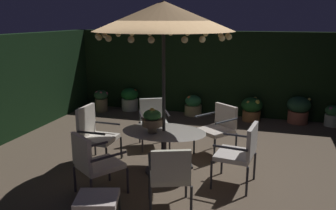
% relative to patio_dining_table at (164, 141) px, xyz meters
% --- Properties ---
extents(ground_plane, '(8.04, 7.95, 0.02)m').
position_rel_patio_dining_table_xyz_m(ground_plane, '(0.16, 0.16, -0.54)').
color(ground_plane, brown).
extents(hedge_backdrop_rear, '(8.04, 0.30, 2.21)m').
position_rel_patio_dining_table_xyz_m(hedge_backdrop_rear, '(0.16, 3.98, 0.57)').
color(hedge_backdrop_rear, black).
rests_on(hedge_backdrop_rear, ground_plane).
extents(patio_dining_table, '(1.42, 0.99, 0.72)m').
position_rel_patio_dining_table_xyz_m(patio_dining_table, '(0.00, 0.00, 0.00)').
color(patio_dining_table, '#2D2932').
rests_on(patio_dining_table, ground_plane).
extents(patio_umbrella, '(2.20, 2.20, 2.87)m').
position_rel_patio_dining_table_xyz_m(patio_umbrella, '(0.00, -0.00, 2.03)').
color(patio_umbrella, '#302F2D').
rests_on(patio_umbrella, ground_plane).
extents(centerpiece_planter, '(0.33, 0.33, 0.41)m').
position_rel_patio_dining_table_xyz_m(centerpiece_planter, '(-0.15, -0.14, 0.42)').
color(centerpiece_planter, '#816F53').
rests_on(centerpiece_planter, patio_dining_table).
extents(patio_chair_north, '(0.72, 0.73, 0.94)m').
position_rel_patio_dining_table_xyz_m(patio_chair_north, '(0.45, -1.20, 0.03)').
color(patio_chair_north, '#2C2E30').
rests_on(patio_chair_north, ground_plane).
extents(patio_chair_northeast, '(0.65, 0.70, 0.99)m').
position_rel_patio_dining_table_xyz_m(patio_chair_northeast, '(1.28, -0.17, 0.05)').
color(patio_chair_northeast, '#292930').
rests_on(patio_chair_northeast, ground_plane).
extents(patio_chair_east, '(0.81, 0.82, 0.95)m').
position_rel_patio_dining_table_xyz_m(patio_chair_east, '(0.77, 1.03, 0.03)').
color(patio_chair_east, '#292E34').
rests_on(patio_chair_east, ground_plane).
extents(patio_chair_southeast, '(0.76, 0.76, 0.94)m').
position_rel_patio_dining_table_xyz_m(patio_chair_southeast, '(-0.57, 1.15, 0.03)').
color(patio_chair_southeast, '#2F2B31').
rests_on(patio_chair_southeast, ground_plane).
extents(patio_chair_south, '(0.58, 0.63, 1.03)m').
position_rel_patio_dining_table_xyz_m(patio_chair_south, '(-1.30, 0.02, 0.05)').
color(patio_chair_south, '#292A2C').
rests_on(patio_chair_south, ground_plane).
extents(patio_chair_southwest, '(0.81, 0.82, 0.95)m').
position_rel_patio_dining_table_xyz_m(patio_chair_southwest, '(-0.73, -1.07, 0.00)').
color(patio_chair_southwest, '#312B34').
rests_on(patio_chair_southwest, ground_plane).
extents(ottoman_footrest, '(0.62, 0.58, 0.41)m').
position_rel_patio_dining_table_xyz_m(ottoman_footrest, '(-0.31, -1.78, -0.18)').
color(ottoman_footrest, '#2C2E2B').
rests_on(ottoman_footrest, ground_plane).
extents(potted_plant_left_near, '(0.49, 0.49, 0.63)m').
position_rel_patio_dining_table_xyz_m(potted_plant_left_near, '(-2.12, 3.63, -0.21)').
color(potted_plant_left_near, beige).
rests_on(potted_plant_left_near, ground_plane).
extents(potted_plant_right_far, '(0.37, 0.37, 0.51)m').
position_rel_patio_dining_table_xyz_m(potted_plant_right_far, '(3.15, 3.61, -0.27)').
color(potted_plant_right_far, beige).
rests_on(potted_plant_right_far, ground_plane).
extents(potted_plant_left_far, '(0.45, 0.45, 0.54)m').
position_rel_patio_dining_table_xyz_m(potted_plant_left_far, '(-0.28, 3.61, -0.27)').
color(potted_plant_left_far, tan).
rests_on(potted_plant_left_far, ground_plane).
extents(potted_plant_back_left, '(0.53, 0.53, 0.60)m').
position_rel_patio_dining_table_xyz_m(potted_plant_back_left, '(1.25, 3.51, -0.21)').
color(potted_plant_back_left, '#AB6E3D').
rests_on(potted_plant_back_left, ground_plane).
extents(potted_plant_back_center, '(0.39, 0.38, 0.60)m').
position_rel_patio_dining_table_xyz_m(potted_plant_back_center, '(-2.83, 3.29, -0.21)').
color(potted_plant_back_center, olive).
rests_on(potted_plant_back_center, ground_plane).
extents(potted_plant_right_near, '(0.57, 0.57, 0.66)m').
position_rel_patio_dining_table_xyz_m(potted_plant_right_near, '(2.37, 3.64, -0.18)').
color(potted_plant_right_near, '#AC5C47').
rests_on(potted_plant_right_near, ground_plane).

